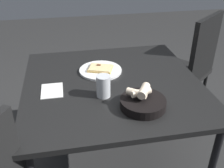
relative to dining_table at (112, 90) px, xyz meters
The scene contains 7 objects.
ground 0.65m from the dining_table, ahead, with size 8.00×8.00×0.00m, color #2A2A2A.
dining_table is the anchor object (origin of this frame).
pizza_plate 0.17m from the dining_table, 18.06° to the left, with size 0.27×0.27×0.04m.
bread_basket 0.31m from the dining_table, 159.85° to the right, with size 0.23×0.23×0.11m.
beer_glass 0.20m from the dining_table, 151.59° to the left, with size 0.08×0.08×0.12m.
napkin 0.36m from the dining_table, 95.85° to the left, with size 0.16×0.12×0.00m.
chair_far 0.86m from the dining_table, 57.67° to the right, with size 0.62×0.62×0.96m.
Camera 1 is at (-1.33, 0.26, 1.48)m, focal length 42.03 mm.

